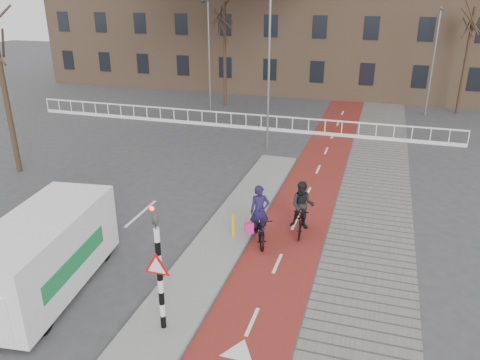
% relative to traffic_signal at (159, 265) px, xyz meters
% --- Properties ---
extents(ground, '(120.00, 120.00, 0.00)m').
position_rel_traffic_signal_xyz_m(ground, '(0.60, 2.02, -1.99)').
color(ground, '#38383A').
rests_on(ground, ground).
extents(bike_lane, '(2.50, 60.00, 0.01)m').
position_rel_traffic_signal_xyz_m(bike_lane, '(2.10, 12.02, -1.98)').
color(bike_lane, maroon).
rests_on(bike_lane, ground).
extents(sidewalk, '(3.00, 60.00, 0.01)m').
position_rel_traffic_signal_xyz_m(sidewalk, '(4.90, 12.02, -1.98)').
color(sidewalk, slate).
rests_on(sidewalk, ground).
extents(curb_island, '(1.80, 16.00, 0.12)m').
position_rel_traffic_signal_xyz_m(curb_island, '(-0.10, 6.02, -1.93)').
color(curb_island, gray).
rests_on(curb_island, ground).
extents(traffic_signal, '(0.80, 0.80, 3.68)m').
position_rel_traffic_signal_xyz_m(traffic_signal, '(0.00, 0.00, 0.00)').
color(traffic_signal, black).
rests_on(traffic_signal, curb_island).
extents(bollard, '(0.12, 0.12, 0.85)m').
position_rel_traffic_signal_xyz_m(bollard, '(0.23, 5.15, -1.44)').
color(bollard, '#EEA50D').
rests_on(bollard, curb_island).
extents(cyclist_near, '(1.47, 2.13, 2.09)m').
position_rel_traffic_signal_xyz_m(cyclist_near, '(1.15, 5.27, -1.28)').
color(cyclist_near, black).
rests_on(cyclist_near, bike_lane).
extents(cyclist_far, '(0.89, 1.89, 1.99)m').
position_rel_traffic_signal_xyz_m(cyclist_far, '(2.46, 6.29, -1.16)').
color(cyclist_far, black).
rests_on(cyclist_far, bike_lane).
extents(van, '(2.79, 5.54, 2.28)m').
position_rel_traffic_signal_xyz_m(van, '(-4.06, 0.70, -0.79)').
color(van, silver).
rests_on(van, ground).
extents(railing, '(28.00, 0.10, 0.99)m').
position_rel_traffic_signal_xyz_m(railing, '(-4.40, 19.02, -1.68)').
color(railing, silver).
rests_on(railing, ground).
extents(tree_left, '(0.25, 0.25, 7.49)m').
position_rel_traffic_signal_xyz_m(tree_left, '(-11.83, 8.47, 1.76)').
color(tree_left, black).
rests_on(tree_left, ground).
extents(tree_mid, '(0.24, 0.24, 7.51)m').
position_rel_traffic_signal_xyz_m(tree_mid, '(-6.77, 24.82, 1.77)').
color(tree_mid, black).
rests_on(tree_mid, ground).
extents(tree_right, '(0.22, 0.22, 7.22)m').
position_rel_traffic_signal_xyz_m(tree_right, '(9.93, 27.31, 1.62)').
color(tree_right, black).
rests_on(tree_right, ground).
extents(streetlight_near, '(0.12, 0.12, 8.17)m').
position_rel_traffic_signal_xyz_m(streetlight_near, '(-1.08, 15.34, 2.09)').
color(streetlight_near, slate).
rests_on(streetlight_near, ground).
extents(streetlight_left, '(0.12, 0.12, 7.64)m').
position_rel_traffic_signal_xyz_m(streetlight_left, '(-7.36, 23.15, 1.83)').
color(streetlight_left, slate).
rests_on(streetlight_left, ground).
extents(streetlight_right, '(0.12, 0.12, 7.23)m').
position_rel_traffic_signal_xyz_m(streetlight_right, '(7.73, 25.98, 1.62)').
color(streetlight_right, slate).
rests_on(streetlight_right, ground).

